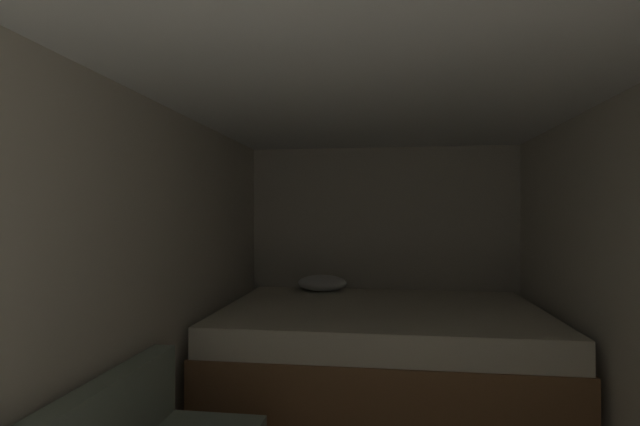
# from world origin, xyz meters

# --- Properties ---
(wall_back) EXTENTS (2.66, 0.05, 2.02)m
(wall_back) POSITION_xyz_m (0.00, 4.36, 1.01)
(wall_back) COLOR beige
(wall_back) RESTS_ON ground
(wall_left) EXTENTS (0.05, 4.92, 2.02)m
(wall_left) POSITION_xyz_m (-1.30, 1.88, 1.01)
(wall_left) COLOR beige
(wall_left) RESTS_ON ground
(ceiling_slab) EXTENTS (2.66, 4.92, 0.05)m
(ceiling_slab) POSITION_xyz_m (0.00, 1.88, 2.04)
(ceiling_slab) COLOR white
(ceiling_slab) RESTS_ON wall_left
(bed) EXTENTS (2.44, 1.74, 0.81)m
(bed) POSITION_xyz_m (-0.00, 3.42, 0.33)
(bed) COLOR brown
(bed) RESTS_ON ground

